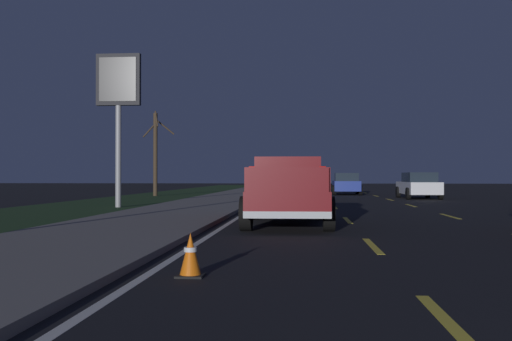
# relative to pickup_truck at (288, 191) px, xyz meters

# --- Properties ---
(ground) EXTENTS (144.00, 144.00, 0.00)m
(ground) POSITION_rel_pickup_truck_xyz_m (12.91, -3.51, -0.91)
(ground) COLOR black
(sidewalk_shoulder) EXTENTS (108.00, 4.00, 0.12)m
(sidewalk_shoulder) POSITION_rel_pickup_truck_xyz_m (12.91, 3.94, -0.85)
(sidewalk_shoulder) COLOR slate
(sidewalk_shoulder) RESTS_ON ground
(grass_verge) EXTENTS (108.00, 6.00, 0.01)m
(grass_verge) POSITION_rel_pickup_truck_xyz_m (12.91, 8.94, -0.91)
(grass_verge) COLOR #1E3819
(grass_verge) RESTS_ON ground
(lane_markings) EXTENTS (108.00, 7.04, 0.01)m
(lane_markings) POSITION_rel_pickup_truck_xyz_m (15.55, -0.35, -0.91)
(lane_markings) COLOR yellow
(lane_markings) RESTS_ON ground
(pickup_truck) EXTENTS (5.47, 2.37, 1.87)m
(pickup_truck) POSITION_rel_pickup_truck_xyz_m (0.00, 0.00, 0.00)
(pickup_truck) COLOR maroon
(pickup_truck) RESTS_ON ground
(sedan_white) EXTENTS (4.44, 2.09, 1.54)m
(sedan_white) POSITION_rel_pickup_truck_xyz_m (18.05, -7.20, -0.13)
(sedan_white) COLOR silver
(sedan_white) RESTS_ON ground
(sedan_blue) EXTENTS (4.43, 2.06, 1.54)m
(sedan_blue) POSITION_rel_pickup_truck_xyz_m (24.77, -3.46, -0.13)
(sedan_blue) COLOR navy
(sedan_blue) RESTS_ON ground
(gas_price_sign) EXTENTS (0.27, 1.90, 6.54)m
(gas_price_sign) POSITION_rel_pickup_truck_xyz_m (7.53, 7.42, 3.98)
(gas_price_sign) COLOR #99999E
(gas_price_sign) RESTS_ON ground
(bare_tree_far) EXTENTS (1.07, 1.94, 5.70)m
(bare_tree_far) POSITION_rel_pickup_truck_xyz_m (21.02, 9.44, 2.03)
(bare_tree_far) COLOR #423323
(bare_tree_far) RESTS_ON ground
(traffic_cone_near) EXTENTS (0.36, 0.36, 0.58)m
(traffic_cone_near) POSITION_rel_pickup_truck_xyz_m (-8.36, 1.04, -0.63)
(traffic_cone_near) COLOR black
(traffic_cone_near) RESTS_ON ground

